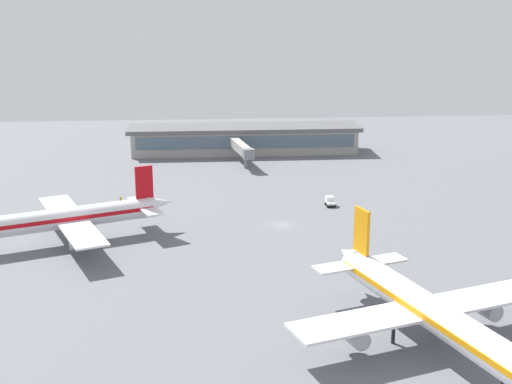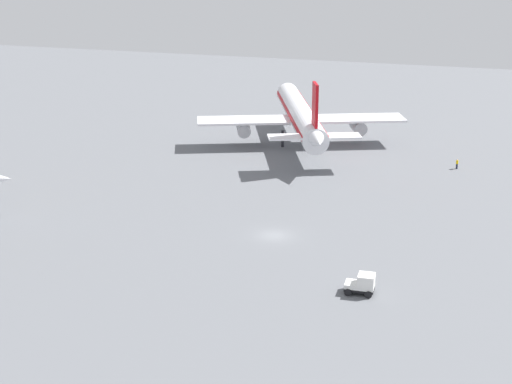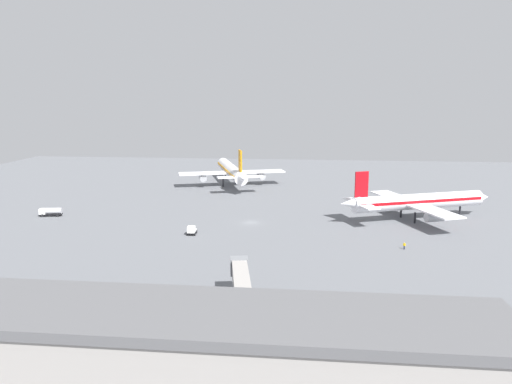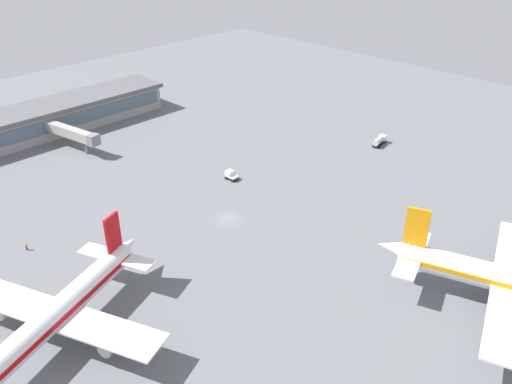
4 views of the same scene
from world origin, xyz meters
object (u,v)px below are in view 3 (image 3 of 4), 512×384
airplane_at_gate (417,201)px  airplane_taxiing (232,171)px  fuel_truck (51,212)px  ground_crew_worker (404,246)px  baggage_tug (192,230)px

airplane_at_gate → airplane_taxiing: (-61.30, 50.82, 0.47)m
airplane_at_gate → fuel_truck: (-106.23, -7.02, -3.94)m
fuel_truck → ground_crew_worker: size_ratio=3.91×
airplane_taxiing → ground_crew_worker: airplane_taxiing is taller
baggage_tug → ground_crew_worker: size_ratio=1.96×
airplane_at_gate → ground_crew_worker: airplane_at_gate is taller
airplane_at_gate → ground_crew_worker: size_ratio=27.57×
airplane_taxiing → ground_crew_worker: bearing=-165.0°
airplane_at_gate → airplane_taxiing: airplane_taxiing is taller
airplane_taxiing → fuel_truck: (-44.93, -57.85, -4.41)m
airplane_at_gate → ground_crew_worker: 30.91m
airplane_taxiing → ground_crew_worker: (52.78, -80.20, -4.94)m
airplane_taxiing → baggage_tug: (1.05, -73.20, -4.64)m
baggage_tug → ground_crew_worker: (51.73, -6.99, -0.31)m
airplane_at_gate → airplane_taxiing: 79.63m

